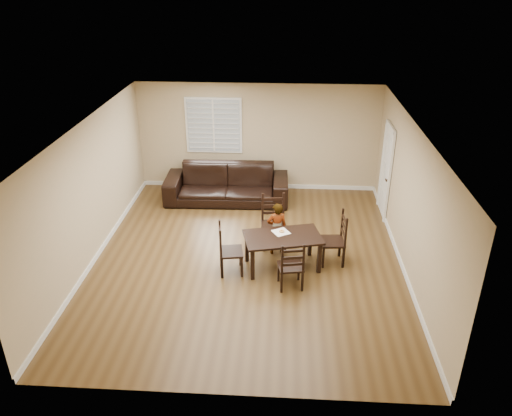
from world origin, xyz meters
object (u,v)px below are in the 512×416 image
(chair_near, at_px, (273,221))
(chair_far, at_px, (292,269))
(sofa, at_px, (227,184))
(child, at_px, (277,229))
(dining_table, at_px, (283,240))
(chair_left, at_px, (225,251))
(chair_right, at_px, (339,240))
(donut, at_px, (282,231))

(chair_near, distance_m, chair_far, 1.70)
(chair_near, relative_size, sofa, 0.37)
(child, distance_m, sofa, 2.73)
(dining_table, bearing_deg, child, 90.00)
(dining_table, xyz_separation_m, chair_left, (-1.07, -0.25, -0.12))
(chair_right, bearing_deg, sofa, -141.77)
(sofa, bearing_deg, child, -63.42)
(child, xyz_separation_m, sofa, (-1.27, 2.41, -0.12))
(chair_near, relative_size, child, 1.00)
(chair_near, xyz_separation_m, chair_far, (0.38, -1.66, -0.07))
(dining_table, bearing_deg, chair_near, 89.14)
(chair_right, relative_size, donut, 10.51)
(chair_left, xyz_separation_m, sofa, (-0.32, 3.17, -0.03))
(chair_far, distance_m, donut, 0.96)
(chair_left, bearing_deg, chair_right, -86.54)
(chair_far, bearing_deg, child, -86.65)
(dining_table, relative_size, sofa, 0.53)
(child, bearing_deg, chair_right, 153.78)
(child, bearing_deg, chair_left, 24.40)
(dining_table, bearing_deg, chair_far, -90.56)
(chair_far, height_order, chair_left, chair_left)
(chair_far, relative_size, sofa, 0.32)
(dining_table, distance_m, chair_right, 1.11)
(chair_near, height_order, chair_right, chair_near)
(chair_left, relative_size, donut, 10.03)
(dining_table, bearing_deg, chair_left, 179.53)
(chair_far, height_order, donut, chair_far)
(chair_right, bearing_deg, child, -106.84)
(dining_table, bearing_deg, donut, 83.66)
(chair_near, distance_m, sofa, 2.33)
(chair_right, bearing_deg, chair_far, -47.16)
(chair_far, height_order, child, child)
(dining_table, distance_m, chair_far, 0.78)
(donut, bearing_deg, chair_near, 103.93)
(chair_right, bearing_deg, dining_table, -82.00)
(dining_table, height_order, child, child)
(chair_near, height_order, donut, chair_near)
(chair_near, bearing_deg, chair_right, -35.13)
(chair_near, xyz_separation_m, chair_left, (-0.87, -1.16, -0.04))
(chair_far, xyz_separation_m, child, (-0.30, 1.25, 0.12))
(chair_left, bearing_deg, chair_near, -46.13)
(chair_near, distance_m, chair_left, 1.45)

